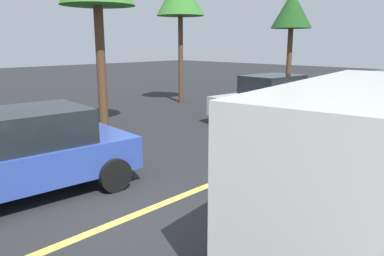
{
  "coord_description": "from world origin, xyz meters",
  "views": [
    {
      "loc": [
        -3.24,
        -4.57,
        2.75
      ],
      "look_at": [
        1.41,
        -0.06,
        1.26
      ],
      "focal_mm": 34.86,
      "sensor_mm": 36.0,
      "label": 1
    }
  ],
  "objects_px": {
    "car_silver_behind_van": "(269,97)",
    "tree_centre_verge": "(292,11)",
    "white_van": "(367,149)",
    "car_blue_near_curb": "(24,153)"
  },
  "relations": [
    {
      "from": "white_van",
      "to": "car_blue_near_curb",
      "type": "height_order",
      "value": "white_van"
    },
    {
      "from": "car_silver_behind_van",
      "to": "white_van",
      "type": "bearing_deg",
      "value": -138.17
    },
    {
      "from": "white_van",
      "to": "tree_centre_verge",
      "type": "bearing_deg",
      "value": 33.65
    },
    {
      "from": "car_blue_near_curb",
      "to": "tree_centre_verge",
      "type": "bearing_deg",
      "value": 14.31
    },
    {
      "from": "car_silver_behind_van",
      "to": "car_blue_near_curb",
      "type": "distance_m",
      "value": 9.17
    },
    {
      "from": "car_silver_behind_van",
      "to": "tree_centre_verge",
      "type": "xyz_separation_m",
      "value": [
        7.54,
        3.58,
        3.66
      ]
    },
    {
      "from": "car_silver_behind_van",
      "to": "car_blue_near_curb",
      "type": "relative_size",
      "value": 1.11
    },
    {
      "from": "car_silver_behind_van",
      "to": "car_blue_near_curb",
      "type": "bearing_deg",
      "value": -175.77
    },
    {
      "from": "white_van",
      "to": "car_blue_near_curb",
      "type": "distance_m",
      "value": 5.73
    },
    {
      "from": "white_van",
      "to": "car_silver_behind_van",
      "type": "relative_size",
      "value": 1.17
    }
  ]
}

